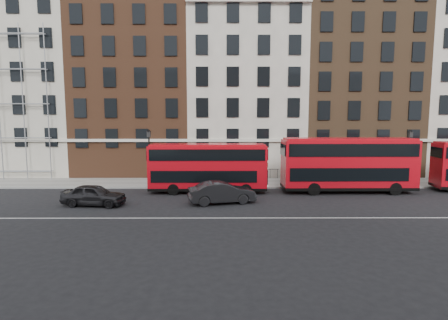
{
  "coord_description": "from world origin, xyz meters",
  "views": [
    {
      "loc": [
        -2.67,
        -24.07,
        6.31
      ],
      "look_at": [
        -2.55,
        5.0,
        3.0
      ],
      "focal_mm": 28.0,
      "sensor_mm": 36.0,
      "label": 1
    }
  ],
  "objects_px": {
    "bus_b": "(207,167)",
    "bus_c": "(347,163)",
    "car_front": "(222,192)",
    "car_rear": "(94,195)"
  },
  "relations": [
    {
      "from": "bus_b",
      "to": "bus_c",
      "type": "bearing_deg",
      "value": -0.13
    },
    {
      "from": "bus_c",
      "to": "car_front",
      "type": "height_order",
      "value": "bus_c"
    },
    {
      "from": "bus_c",
      "to": "car_rear",
      "type": "distance_m",
      "value": 21.09
    },
    {
      "from": "bus_c",
      "to": "car_rear",
      "type": "relative_size",
      "value": 2.46
    },
    {
      "from": "car_rear",
      "to": "car_front",
      "type": "bearing_deg",
      "value": -80.17
    },
    {
      "from": "bus_b",
      "to": "car_rear",
      "type": "bearing_deg",
      "value": -150.67
    },
    {
      "from": "car_rear",
      "to": "bus_b",
      "type": "bearing_deg",
      "value": -54.62
    },
    {
      "from": "bus_b",
      "to": "car_front",
      "type": "distance_m",
      "value": 4.46
    },
    {
      "from": "bus_b",
      "to": "bus_c",
      "type": "height_order",
      "value": "bus_c"
    },
    {
      "from": "bus_b",
      "to": "bus_c",
      "type": "xyz_separation_m",
      "value": [
        12.23,
        -0.0,
        0.28
      ]
    }
  ]
}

